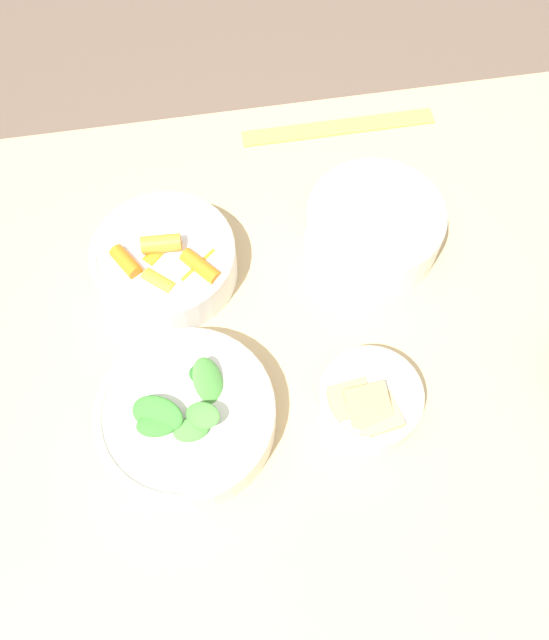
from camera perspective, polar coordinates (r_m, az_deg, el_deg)
ground_plane at (r=1.45m, az=1.33°, el=-15.66°), size 10.00×10.00×0.00m
dining_table at (r=0.85m, az=2.23°, el=-7.48°), size 1.13×0.84×0.75m
bowl_carrots at (r=0.78m, az=-9.91°, el=5.36°), size 0.18×0.18×0.07m
bowl_greens at (r=0.69m, az=-8.01°, el=-8.58°), size 0.19×0.19×0.08m
bowl_beans_hotdog at (r=0.80m, az=9.03°, el=8.31°), size 0.17×0.17×0.07m
bowl_cookies at (r=0.70m, az=8.68°, el=-7.17°), size 0.12×0.12×0.05m
ruler at (r=0.95m, az=5.86°, el=17.12°), size 0.28×0.03×0.00m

